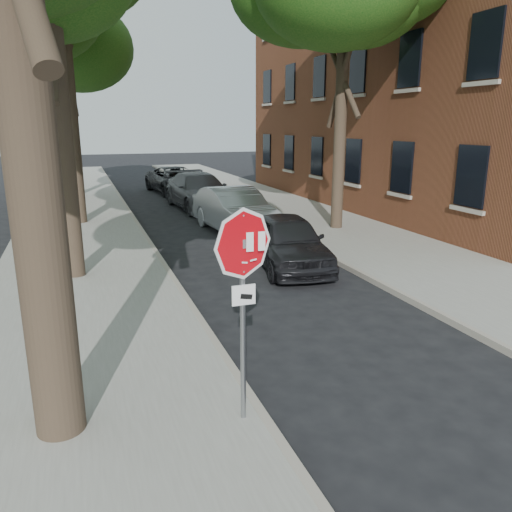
{
  "coord_description": "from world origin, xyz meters",
  "views": [
    {
      "loc": [
        -2.37,
        -5.15,
        3.61
      ],
      "look_at": [
        -0.4,
        0.37,
        2.05
      ],
      "focal_mm": 35.0,
      "sensor_mm": 36.0,
      "label": 1
    }
  ],
  "objects_px": {
    "apartment_building": "(462,28)",
    "tree_right": "(343,6)",
    "tree_far": "(57,43)",
    "car_b": "(235,210)",
    "car_a": "(288,241)",
    "car_c": "(199,191)",
    "car_d": "(176,180)",
    "stop_sign": "(243,275)"
  },
  "relations": [
    {
      "from": "tree_far",
      "to": "car_d",
      "type": "height_order",
      "value": "tree_far"
    },
    {
      "from": "car_a",
      "to": "car_d",
      "type": "distance_m",
      "value": 15.26
    },
    {
      "from": "tree_far",
      "to": "car_c",
      "type": "bearing_deg",
      "value": -42.81
    },
    {
      "from": "stop_sign",
      "to": "tree_right",
      "type": "relative_size",
      "value": 0.28
    },
    {
      "from": "apartment_building",
      "to": "stop_sign",
      "type": "bearing_deg",
      "value": -136.35
    },
    {
      "from": "stop_sign",
      "to": "car_a",
      "type": "distance_m",
      "value": 7.29
    },
    {
      "from": "tree_far",
      "to": "car_b",
      "type": "distance_m",
      "value": 13.16
    },
    {
      "from": "stop_sign",
      "to": "car_d",
      "type": "xyz_separation_m",
      "value": [
        3.3,
        21.64,
        -1.26
      ]
    },
    {
      "from": "car_b",
      "to": "car_c",
      "type": "height_order",
      "value": "car_c"
    },
    {
      "from": "apartment_building",
      "to": "car_c",
      "type": "distance_m",
      "value": 13.5
    },
    {
      "from": "apartment_building",
      "to": "car_d",
      "type": "bearing_deg",
      "value": 146.26
    },
    {
      "from": "tree_far",
      "to": "car_a",
      "type": "relative_size",
      "value": 2.32
    },
    {
      "from": "car_c",
      "to": "car_b",
      "type": "bearing_deg",
      "value": -93.91
    },
    {
      "from": "car_b",
      "to": "car_c",
      "type": "xyz_separation_m",
      "value": [
        0.0,
        5.23,
        0.01
      ]
    },
    {
      "from": "car_d",
      "to": "tree_right",
      "type": "bearing_deg",
      "value": -80.13
    },
    {
      "from": "stop_sign",
      "to": "car_b",
      "type": "distance_m",
      "value": 11.52
    },
    {
      "from": "tree_right",
      "to": "car_a",
      "type": "bearing_deg",
      "value": -131.95
    },
    {
      "from": "tree_right",
      "to": "car_c",
      "type": "distance_m",
      "value": 9.48
    },
    {
      "from": "car_b",
      "to": "car_a",
      "type": "bearing_deg",
      "value": -95.21
    },
    {
      "from": "tree_far",
      "to": "car_c",
      "type": "relative_size",
      "value": 1.76
    },
    {
      "from": "car_b",
      "to": "tree_far",
      "type": "bearing_deg",
      "value": 112.43
    },
    {
      "from": "stop_sign",
      "to": "tree_right",
      "type": "xyz_separation_m",
      "value": [
        6.68,
        10.14,
        5.26
      ]
    },
    {
      "from": "tree_right",
      "to": "car_b",
      "type": "height_order",
      "value": "tree_right"
    },
    {
      "from": "tree_far",
      "to": "car_b",
      "type": "xyz_separation_m",
      "value": [
        5.32,
        -10.16,
        -6.46
      ]
    },
    {
      "from": "tree_right",
      "to": "car_a",
      "type": "distance_m",
      "value": 8.26
    },
    {
      "from": "stop_sign",
      "to": "car_c",
      "type": "xyz_separation_m",
      "value": [
        3.3,
        16.21,
        -1.18
      ]
    },
    {
      "from": "apartment_building",
      "to": "car_b",
      "type": "relative_size",
      "value": 4.41
    },
    {
      "from": "apartment_building",
      "to": "tree_right",
      "type": "bearing_deg",
      "value": -154.13
    },
    {
      "from": "apartment_building",
      "to": "tree_far",
      "type": "bearing_deg",
      "value": 156.96
    },
    {
      "from": "apartment_building",
      "to": "car_c",
      "type": "xyz_separation_m",
      "value": [
        -11.4,
        2.18,
        -6.89
      ]
    },
    {
      "from": "tree_far",
      "to": "car_b",
      "type": "height_order",
      "value": "tree_far"
    },
    {
      "from": "tree_right",
      "to": "car_d",
      "type": "relative_size",
      "value": 1.87
    },
    {
      "from": "apartment_building",
      "to": "car_c",
      "type": "height_order",
      "value": "apartment_building"
    },
    {
      "from": "car_a",
      "to": "car_c",
      "type": "xyz_separation_m",
      "value": [
        0.0,
        9.83,
        0.08
      ]
    },
    {
      "from": "apartment_building",
      "to": "tree_far",
      "type": "distance_m",
      "value": 18.18
    },
    {
      "from": "car_a",
      "to": "car_b",
      "type": "bearing_deg",
      "value": 97.92
    },
    {
      "from": "apartment_building",
      "to": "car_b",
      "type": "height_order",
      "value": "apartment_building"
    },
    {
      "from": "tree_far",
      "to": "car_b",
      "type": "relative_size",
      "value": 2.04
    },
    {
      "from": "stop_sign",
      "to": "apartment_building",
      "type": "bearing_deg",
      "value": 43.65
    },
    {
      "from": "apartment_building",
      "to": "car_d",
      "type": "height_order",
      "value": "apartment_building"
    },
    {
      "from": "tree_far",
      "to": "car_d",
      "type": "distance_m",
      "value": 8.43
    },
    {
      "from": "car_a",
      "to": "car_b",
      "type": "xyz_separation_m",
      "value": [
        0.0,
        4.6,
        0.07
      ]
    }
  ]
}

